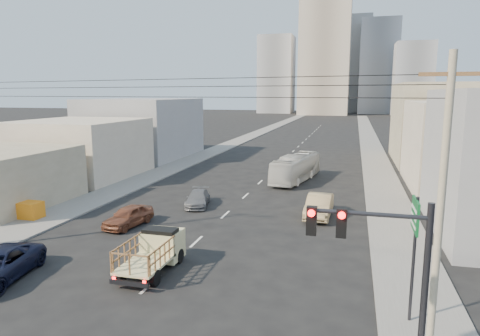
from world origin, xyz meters
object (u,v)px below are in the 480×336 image
at_px(crate_stack, 29,210).
at_px(green_sign, 415,230).
at_px(flatbed_pickup, 153,249).
at_px(sedan_brown, 128,216).
at_px(traffic_signal, 385,270).
at_px(utility_pole, 440,210).
at_px(sedan_grey, 198,198).
at_px(city_bus, 296,168).
at_px(sedan_tan, 319,206).

bearing_deg(crate_stack, green_sign, -17.90).
distance_m(flatbed_pickup, sedan_brown, 7.89).
bearing_deg(green_sign, sedan_brown, 153.69).
relative_size(traffic_signal, green_sign, 1.20).
xyz_separation_m(utility_pole, crate_stack, (-24.50, 10.30, -4.50)).
xyz_separation_m(sedan_brown, green_sign, (16.61, -8.21, 3.06)).
bearing_deg(utility_pole, sedan_grey, 130.39).
distance_m(city_bus, sedan_tan, 12.77).
bearing_deg(sedan_tan, traffic_signal, -78.49).
distance_m(sedan_grey, traffic_signal, 23.34).
bearing_deg(sedan_tan, green_sign, -69.77).
height_order(sedan_brown, utility_pole, utility_pole).
xyz_separation_m(sedan_tan, crate_stack, (-19.65, -5.95, -0.11)).
height_order(sedan_tan, crate_stack, sedan_tan).
height_order(flatbed_pickup, green_sign, green_sign).
height_order(traffic_signal, green_sign, traffic_signal).
bearing_deg(flatbed_pickup, traffic_signal, -34.19).
distance_m(city_bus, utility_pole, 29.97).
bearing_deg(green_sign, sedan_grey, 134.29).
distance_m(sedan_grey, utility_pole, 22.58).
xyz_separation_m(flatbed_pickup, green_sign, (11.73, -2.02, 2.65)).
xyz_separation_m(sedan_tan, traffic_signal, (3.12, -18.76, 3.28)).
relative_size(sedan_grey, green_sign, 0.81).
distance_m(city_bus, sedan_brown, 19.93).
bearing_deg(utility_pole, city_bus, 105.92).
relative_size(sedan_brown, sedan_tan, 0.83).
height_order(flatbed_pickup, sedan_brown, flatbed_pickup).
bearing_deg(city_bus, green_sign, -62.11).
height_order(traffic_signal, utility_pole, utility_pole).
relative_size(flatbed_pickup, city_bus, 0.46).
xyz_separation_m(flatbed_pickup, utility_pole, (12.07, -4.52, 4.09)).
distance_m(green_sign, crate_stack, 25.58).
relative_size(sedan_grey, crate_stack, 2.24).
bearing_deg(traffic_signal, flatbed_pickup, 145.81).
distance_m(flatbed_pickup, utility_pole, 13.52).
relative_size(green_sign, utility_pole, 0.50).
xyz_separation_m(sedan_brown, sedan_grey, (2.62, 6.12, -0.10)).
xyz_separation_m(city_bus, traffic_signal, (6.42, -31.09, 2.75)).
bearing_deg(flatbed_pickup, sedan_tan, 58.39).
bearing_deg(green_sign, crate_stack, 162.10).
relative_size(flatbed_pickup, green_sign, 0.88).
xyz_separation_m(flatbed_pickup, city_bus, (3.92, 24.06, 0.23)).
xyz_separation_m(city_bus, sedan_brown, (-8.80, -17.87, -0.64)).
distance_m(city_bus, traffic_signal, 31.86).
bearing_deg(sedan_brown, crate_stack, -167.67).
distance_m(sedan_grey, crate_stack, 12.09).
relative_size(sedan_tan, sedan_grey, 1.20).
bearing_deg(sedan_grey, crate_stack, -159.96).
height_order(flatbed_pickup, crate_stack, flatbed_pickup).
bearing_deg(city_bus, sedan_grey, -106.51).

